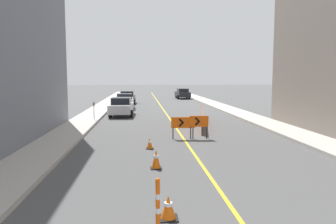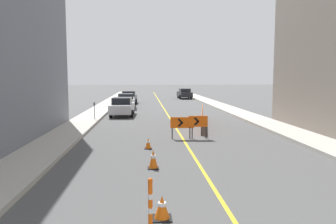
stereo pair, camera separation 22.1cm
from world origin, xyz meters
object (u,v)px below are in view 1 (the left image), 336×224
(delineator_post_front, at_px, (158,211))
(parking_meter_near_curb, at_px, (94,107))
(traffic_cone_third, at_px, (156,159))
(arrow_barricade_secondary, at_px, (199,122))
(traffic_cone_fourth, at_px, (150,143))
(parked_car_opposite_side, at_px, (183,94))
(parked_car_curb_far, at_px, (127,97))
(traffic_cone_second, at_px, (168,208))
(arrow_barricade_primary, at_px, (183,123))
(parked_car_curb_near, at_px, (122,107))
(parked_car_curb_mid, at_px, (125,101))

(delineator_post_front, relative_size, parking_meter_near_curb, 0.96)
(delineator_post_front, bearing_deg, traffic_cone_third, 87.82)
(arrow_barricade_secondary, bearing_deg, parking_meter_near_curb, 132.59)
(traffic_cone_fourth, distance_m, parked_car_opposite_side, 36.14)
(parked_car_curb_far, bearing_deg, traffic_cone_second, -84.31)
(delineator_post_front, xyz_separation_m, arrow_barricade_primary, (1.89, 10.70, 0.30))
(parking_meter_near_curb, bearing_deg, parked_car_curb_far, 83.85)
(traffic_cone_fourth, bearing_deg, arrow_barricade_secondary, 40.47)
(parked_car_curb_near, height_order, parking_meter_near_curb, parked_car_curb_near)
(arrow_barricade_secondary, bearing_deg, traffic_cone_fourth, -138.32)
(arrow_barricade_secondary, height_order, parked_car_curb_mid, parked_car_curb_mid)
(traffic_cone_third, xyz_separation_m, parked_car_curb_far, (-2.25, 29.75, 0.46))
(traffic_cone_fourth, xyz_separation_m, parking_meter_near_curb, (-3.90, 9.77, 0.84))
(traffic_cone_second, height_order, parking_meter_near_curb, parking_meter_near_curb)
(traffic_cone_third, distance_m, traffic_cone_fourth, 3.32)
(delineator_post_front, relative_size, parked_car_curb_mid, 0.28)
(parked_car_curb_far, distance_m, parked_car_opposite_side, 12.27)
(delineator_post_front, height_order, parked_car_opposite_side, parked_car_opposite_side)
(traffic_cone_fourth, xyz_separation_m, arrow_barricade_secondary, (2.69, 2.29, 0.64))
(traffic_cone_second, distance_m, arrow_barricade_primary, 10.06)
(traffic_cone_third, distance_m, arrow_barricade_primary, 5.93)
(traffic_cone_second, relative_size, delineator_post_front, 0.45)
(traffic_cone_fourth, xyz_separation_m, arrow_barricade_primary, (1.84, 2.35, 0.58))
(traffic_cone_third, distance_m, arrow_barricade_secondary, 6.18)
(delineator_post_front, relative_size, arrow_barricade_primary, 0.97)
(arrow_barricade_primary, height_order, parking_meter_near_curb, parking_meter_near_curb)
(traffic_cone_third, relative_size, arrow_barricade_secondary, 0.56)
(parked_car_curb_mid, bearing_deg, traffic_cone_second, -87.40)
(arrow_barricade_primary, bearing_deg, traffic_cone_second, -96.25)
(traffic_cone_fourth, bearing_deg, traffic_cone_third, -87.53)
(arrow_barricade_primary, xyz_separation_m, parking_meter_near_curb, (-5.74, 7.42, 0.25))
(traffic_cone_fourth, relative_size, delineator_post_front, 0.41)
(traffic_cone_third, bearing_deg, arrow_barricade_secondary, 65.57)
(traffic_cone_second, distance_m, parking_meter_near_curb, 17.84)
(delineator_post_front, xyz_separation_m, parked_car_opposite_side, (6.09, 43.97, 0.27))
(parking_meter_near_curb, bearing_deg, traffic_cone_second, -76.59)
(traffic_cone_fourth, xyz_separation_m, parked_car_opposite_side, (6.04, 35.62, 0.55))
(delineator_post_front, bearing_deg, parking_meter_near_curb, 102.00)
(arrow_barricade_primary, height_order, parked_car_curb_near, parked_car_curb_near)
(traffic_cone_second, bearing_deg, parking_meter_near_curb, 103.41)
(delineator_post_front, bearing_deg, parked_car_opposite_side, 82.12)
(delineator_post_front, height_order, arrow_barricade_primary, delineator_post_front)
(arrow_barricade_primary, height_order, parked_car_opposite_side, parked_car_opposite_side)
(arrow_barricade_primary, bearing_deg, parked_car_curb_mid, 105.69)
(parked_car_curb_near, distance_m, parked_car_opposite_side, 23.86)
(arrow_barricade_secondary, xyz_separation_m, parking_meter_near_curb, (-6.59, 7.48, 0.20))
(delineator_post_front, height_order, parking_meter_near_curb, parking_meter_near_curb)
(arrow_barricade_primary, bearing_deg, parked_car_curb_far, 102.28)
(traffic_cone_third, bearing_deg, traffic_cone_second, -88.79)
(parked_car_curb_mid, height_order, parked_car_curb_far, same)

